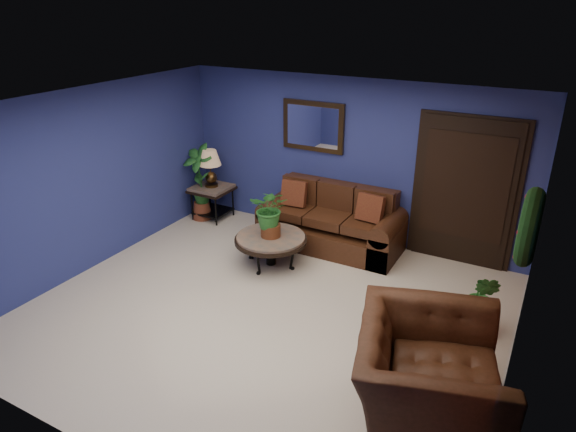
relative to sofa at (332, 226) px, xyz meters
The scene contains 18 objects.
floor 2.10m from the sofa, 88.59° to the right, with size 5.50×5.50×0.00m, color beige.
wall_back 1.03m from the sofa, 83.05° to the left, with size 5.50×0.04×2.50m, color navy.
wall_left 3.53m from the sofa, 142.37° to the right, with size 0.04×5.00×2.50m, color navy.
wall_right_brick 3.61m from the sofa, 36.60° to the right, with size 0.04×5.00×2.50m, color maroon.
ceiling 3.02m from the sofa, 88.59° to the right, with size 5.50×5.00×0.02m, color silver.
crown_molding 4.06m from the sofa, 36.90° to the right, with size 0.03×5.00×0.14m, color white.
wall_mirror 1.56m from the sofa, 145.33° to the left, with size 1.02×0.06×0.77m, color #473016.
closet_door 1.98m from the sofa, 12.21° to the left, with size 1.44×0.06×2.18m, color black.
wreath 3.68m from the sofa, 36.53° to the right, with size 0.72×0.72×0.16m, color black.
sofa is the anchor object (origin of this frame).
coffee_table 1.13m from the sofa, 116.84° to the right, with size 1.03×1.03×0.44m.
end_table 2.25m from the sofa, behind, with size 0.63×0.63×0.58m.
table_lamp 2.34m from the sofa, behind, with size 0.37×0.37×0.61m.
side_chair 0.39m from the sofa, ahead, with size 0.48×0.48×0.94m.
armchair 3.62m from the sofa, 52.47° to the right, with size 1.43×1.25×0.93m, color #402012.
coffee_plant 1.24m from the sofa, 116.84° to the right, with size 0.63×0.59×0.71m.
floor_plant 2.71m from the sofa, 27.69° to the right, with size 0.39×0.35×0.76m.
tall_plant 2.43m from the sofa, behind, with size 0.62×0.47×1.31m.
Camera 1 is at (2.79, -4.55, 3.56)m, focal length 32.00 mm.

